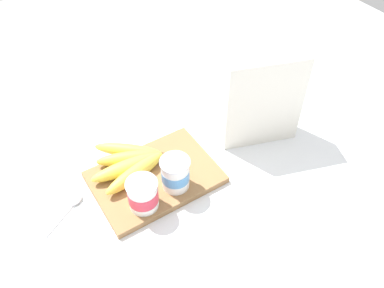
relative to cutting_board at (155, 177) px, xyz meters
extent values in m
plane|color=white|center=(0.00, 0.00, -0.01)|extent=(2.40, 2.40, 0.00)
cube|color=olive|center=(0.00, 0.00, 0.00)|extent=(0.31, 0.22, 0.02)
cube|color=white|center=(-0.32, 0.01, 0.12)|extent=(0.22, 0.13, 0.26)
cylinder|color=white|center=(-0.03, 0.06, 0.05)|extent=(0.07, 0.07, 0.08)
cylinder|color=#5193D1|center=(-0.03, 0.06, 0.05)|extent=(0.07, 0.07, 0.03)
cylinder|color=silver|center=(-0.03, 0.06, 0.09)|extent=(0.07, 0.07, 0.00)
cylinder|color=white|center=(0.06, 0.07, 0.05)|extent=(0.07, 0.07, 0.08)
cylinder|color=#DB384C|center=(0.06, 0.07, 0.05)|extent=(0.07, 0.07, 0.04)
cylinder|color=silver|center=(0.06, 0.07, 0.09)|extent=(0.07, 0.07, 0.00)
ellipsoid|color=yellow|center=(0.02, -0.10, 0.03)|extent=(0.16, 0.15, 0.04)
ellipsoid|color=yellow|center=(0.03, -0.07, 0.03)|extent=(0.17, 0.10, 0.04)
ellipsoid|color=yellow|center=(0.05, -0.04, 0.03)|extent=(0.19, 0.06, 0.04)
ellipsoid|color=yellow|center=(0.04, -0.02, 0.03)|extent=(0.18, 0.08, 0.04)
cylinder|color=brown|center=(-0.04, -0.04, 0.02)|extent=(0.01, 0.01, 0.02)
cylinder|color=silver|center=(0.25, -0.01, -0.01)|extent=(0.10, 0.06, 0.01)
ellipsoid|color=silver|center=(0.19, -0.04, 0.00)|extent=(0.04, 0.04, 0.01)
camera|label=1|loc=(0.27, 0.59, 0.78)|focal=37.44mm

